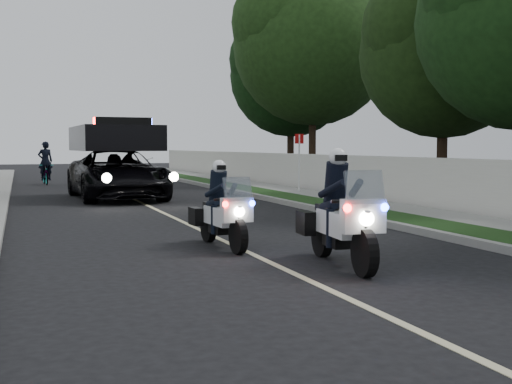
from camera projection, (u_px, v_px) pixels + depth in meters
ground at (289, 272)px, 9.53m from camera, size 120.00×120.00×0.00m
curb_right at (286, 202)px, 20.30m from camera, size 0.20×60.00×0.15m
grass_verge at (307, 202)px, 20.53m from camera, size 1.20×60.00×0.16m
sidewalk_right at (344, 200)px, 20.98m from camera, size 1.40×60.00×0.16m
property_wall at (371, 179)px, 21.27m from camera, size 0.22×60.00×1.50m
curb_left at (3, 211)px, 17.51m from camera, size 0.20×60.00×0.15m
lane_marking at (155, 209)px, 18.91m from camera, size 0.12×50.00×0.01m
police_moto_left at (222, 247)px, 11.79m from camera, size 0.76×1.90×1.58m
police_moto_right at (341, 266)px, 9.99m from camera, size 0.96×2.19×1.81m
police_suv at (118, 199)px, 22.56m from camera, size 3.05×6.18×2.95m
bicycle at (46, 185)px, 30.88m from camera, size 0.75×1.85×0.95m
cyclist at (46, 185)px, 30.88m from camera, size 0.70×0.50×1.83m
sign_post at (299, 196)px, 24.08m from camera, size 0.40×0.40×2.34m
tree_right_c at (441, 199)px, 22.67m from camera, size 7.23×7.23×9.67m
tree_right_d at (312, 183)px, 32.50m from camera, size 8.04×8.04×13.08m
tree_right_e at (290, 180)px, 34.91m from camera, size 8.11×8.11×10.69m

